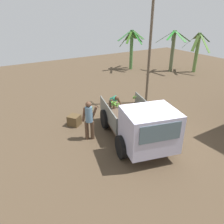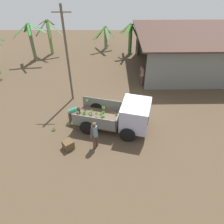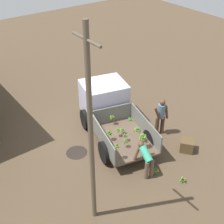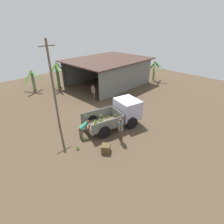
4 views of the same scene
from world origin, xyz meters
name	(u,v)px [view 4 (image 4 of 4)]	position (x,y,z in m)	size (l,w,h in m)	color
ground	(119,120)	(0.00, 0.00, 0.00)	(36.00, 36.00, 0.00)	brown
mud_patch_0	(97,117)	(-0.96, 1.64, 0.00)	(0.86, 0.86, 0.01)	black
cargo_truck	(123,112)	(-0.15, -0.47, 1.02)	(4.64, 2.92, 1.91)	brown
warehouse_shed	(110,65)	(6.26, 7.32, 2.37)	(9.79, 7.61, 3.17)	slate
utility_pole	(53,86)	(-3.90, 2.74, 3.26)	(1.12, 0.14, 6.30)	brown
banana_palm_0	(33,80)	(-1.73, 12.04, 1.21)	(2.21, 2.73, 2.30)	#6C835B
banana_palm_1	(154,70)	(11.37, 4.10, 1.37)	(2.19, 2.39, 2.53)	olive
banana_palm_5	(58,75)	(0.69, 10.57, 1.59)	(2.67, 2.57, 2.97)	#446D35
person_foreground_visitor	(121,129)	(-2.00, -1.91, 0.95)	(0.47, 0.68, 1.72)	#4E3728
person_worker_loading	(84,128)	(-3.44, 0.20, 0.73)	(0.81, 0.66, 1.20)	brown
person_bystander_near_shed	(94,92)	(1.22, 4.68, 0.91)	(0.44, 0.69, 1.63)	brown
banana_bunch_on_ground_0	(78,148)	(-4.57, -0.59, 0.10)	(0.23, 0.24, 0.19)	#47402E
banana_bunch_on_ground_1	(85,139)	(-3.67, -0.14, 0.11)	(0.24, 0.24, 0.19)	brown
wooden_crate_0	(106,148)	(-3.46, -2.02, 0.25)	(0.52, 0.52, 0.50)	brown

